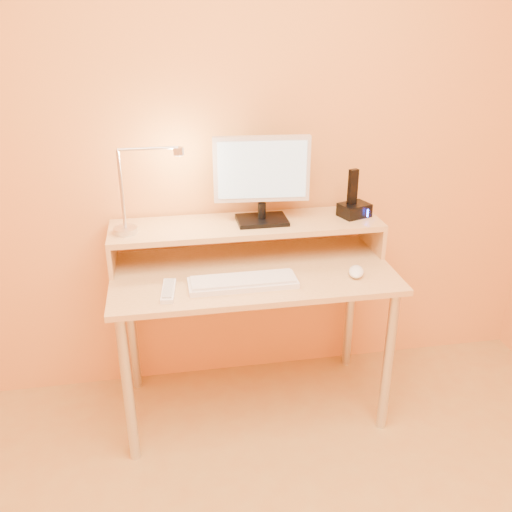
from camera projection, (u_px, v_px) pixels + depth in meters
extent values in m
cube|color=#F39246|center=(240.00, 131.00, 2.45)|extent=(3.00, 0.04, 2.50)
cylinder|color=silver|center=(128.00, 391.00, 2.22)|extent=(0.04, 0.04, 0.69)
cylinder|color=silver|center=(388.00, 363.00, 2.39)|extent=(0.04, 0.04, 0.69)
cylinder|color=silver|center=(132.00, 326.00, 2.67)|extent=(0.04, 0.04, 0.69)
cylinder|color=silver|center=(350.00, 307.00, 2.84)|extent=(0.04, 0.04, 0.69)
cube|color=#DEAB75|center=(253.00, 273.00, 2.38)|extent=(1.20, 0.60, 0.02)
cube|color=#DEAB75|center=(112.00, 251.00, 2.39)|extent=(0.02, 0.30, 0.14)
cube|color=#DEAB75|center=(372.00, 234.00, 2.58)|extent=(0.02, 0.30, 0.14)
cube|color=#DEAB75|center=(247.00, 226.00, 2.45)|extent=(1.20, 0.30, 0.02)
cube|color=black|center=(262.00, 220.00, 2.45)|extent=(0.22, 0.16, 0.02)
cylinder|color=black|center=(262.00, 211.00, 2.43)|extent=(0.04, 0.04, 0.07)
cube|color=silver|center=(262.00, 169.00, 2.37)|extent=(0.42, 0.07, 0.28)
cube|color=black|center=(261.00, 168.00, 2.39)|extent=(0.37, 0.04, 0.24)
cube|color=#B2E0FF|center=(262.00, 170.00, 2.35)|extent=(0.38, 0.04, 0.25)
cylinder|color=silver|center=(126.00, 230.00, 2.33)|extent=(0.10, 0.10, 0.02)
cylinder|color=silver|center=(121.00, 190.00, 2.26)|extent=(0.01, 0.01, 0.33)
cylinder|color=silver|center=(148.00, 148.00, 2.21)|extent=(0.24, 0.01, 0.01)
cylinder|color=silver|center=(179.00, 151.00, 2.23)|extent=(0.04, 0.04, 0.03)
cylinder|color=#FFEAC6|center=(179.00, 155.00, 2.24)|extent=(0.03, 0.03, 0.00)
cube|color=black|center=(354.00, 210.00, 2.51)|extent=(0.16, 0.14, 0.06)
cube|color=black|center=(353.00, 187.00, 2.46)|extent=(0.05, 0.04, 0.16)
cube|color=#2F55FF|center=(368.00, 213.00, 2.47)|extent=(0.01, 0.00, 0.04)
cube|color=white|center=(243.00, 283.00, 2.24)|extent=(0.44, 0.14, 0.02)
ellipsoid|color=white|center=(356.00, 272.00, 2.32)|extent=(0.10, 0.12, 0.04)
cube|color=white|center=(168.00, 291.00, 2.18)|extent=(0.07, 0.19, 0.02)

